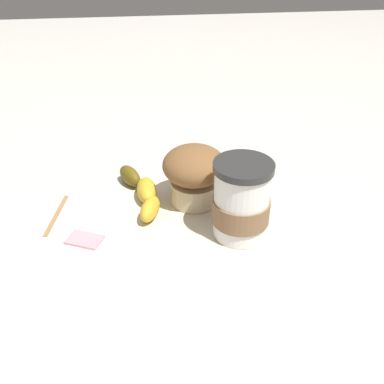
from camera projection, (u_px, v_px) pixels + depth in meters
The scene contains 7 objects.
ground_plane at pixel (192, 215), 0.70m from camera, with size 3.00×3.00×0.00m, color beige.
paper_napkin at pixel (192, 215), 0.70m from camera, with size 0.25×0.25×0.00m, color beige.
coffee_cup at pixel (241, 202), 0.63m from camera, with size 0.08×0.08×0.12m.
muffin at pixel (194, 172), 0.71m from camera, with size 0.10×0.10×0.10m.
banana at pixel (143, 191), 0.73m from camera, with size 0.08×0.17×0.03m.
sugar_packet at pixel (84, 239), 0.65m from camera, with size 0.05×0.03×0.01m, color pink.
wooden_stirrer at pixel (56, 215), 0.70m from camera, with size 0.11×0.01×0.00m, color #9E7547.
Camera 1 is at (0.07, 0.57, 0.41)m, focal length 42.00 mm.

